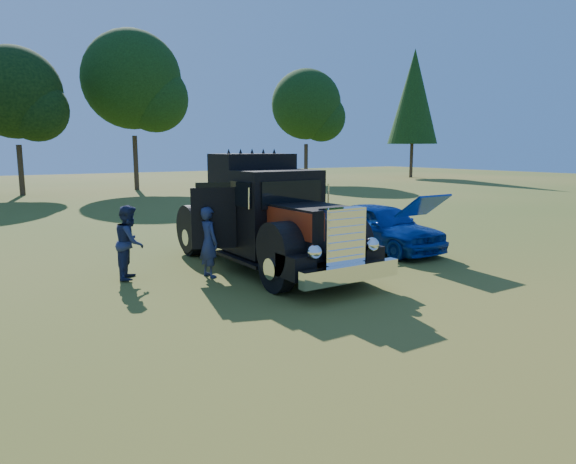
# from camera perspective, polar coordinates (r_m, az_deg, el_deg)

# --- Properties ---
(ground) EXTENTS (120.00, 120.00, 0.00)m
(ground) POSITION_cam_1_polar(r_m,az_deg,el_deg) (12.94, 5.47, -4.81)
(ground) COLOR #315218
(ground) RESTS_ON ground
(diamond_t_truck) EXTENTS (3.33, 7.16, 3.00)m
(diamond_t_truck) POSITION_cam_1_polar(r_m,az_deg,el_deg) (13.39, -2.15, 1.28)
(diamond_t_truck) COLOR black
(diamond_t_truck) RESTS_ON ground
(hotrod_coupe) EXTENTS (1.80, 4.36, 1.89)m
(hotrod_coupe) POSITION_cam_1_polar(r_m,az_deg,el_deg) (16.18, 10.29, 0.60)
(hotrod_coupe) COLOR #083EB3
(hotrod_coupe) RESTS_ON ground
(spectator_near) EXTENTS (0.50, 0.69, 1.74)m
(spectator_near) POSITION_cam_1_polar(r_m,az_deg,el_deg) (12.71, -8.82, -1.11)
(spectator_near) COLOR #21294D
(spectator_near) RESTS_ON ground
(spectator_far) EXTENTS (0.99, 1.08, 1.80)m
(spectator_far) POSITION_cam_1_polar(r_m,az_deg,el_deg) (12.98, -17.16, -1.08)
(spectator_far) COLOR #1D2A45
(spectator_far) RESTS_ON ground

